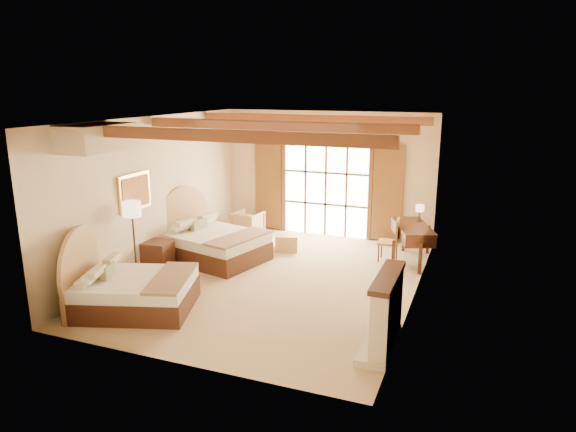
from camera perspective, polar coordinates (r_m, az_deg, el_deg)
The scene contains 19 objects.
floor at distance 10.48m, azimuth -1.48°, elevation -7.02°, with size 7.00×7.00×0.00m, color tan.
wall_back at distance 13.25m, azimuth 4.32°, elevation 4.64°, with size 5.50×5.50×0.00m, color beige.
wall_left at distance 11.34m, azimuth -14.48°, elevation 2.60°, with size 7.00×7.00×0.00m, color beige.
wall_right at distance 9.33m, azimuth 14.25°, elevation 0.16°, with size 7.00×7.00×0.00m, color beige.
ceiling at distance 9.79m, azimuth -1.60°, elevation 10.72°, with size 7.00×7.00×0.00m, color #AE6430.
ceiling_beams at distance 9.79m, azimuth -1.59°, elevation 10.02°, with size 5.39×4.60×0.18m, color brown, non-canonical shape.
french_doors at distance 13.26m, azimuth 4.22°, elevation 3.11°, with size 3.95×0.08×2.60m.
fireplace at distance 7.83m, azimuth 10.74°, elevation -10.85°, with size 0.46×1.40×1.16m.
painting at distance 10.69m, azimuth -16.64°, elevation 2.59°, with size 0.06×0.95×0.75m.
canopy_valance at distance 9.38m, azimuth -20.35°, elevation 8.17°, with size 0.70×1.40×0.45m, color beige.
bed_near at distance 9.46m, azimuth -17.38°, elevation -7.56°, with size 2.38×2.00×1.29m.
bed_far at distance 11.67m, azimuth -8.76°, elevation -2.79°, with size 2.44×2.03×1.37m.
nightstand at distance 11.20m, azimuth -14.25°, elevation -4.34°, with size 0.53×0.53×0.63m, color #4A2417.
floor_lamp at distance 10.34m, azimuth -16.93°, elevation 0.21°, with size 0.35×0.35×1.65m.
armchair at distance 13.46m, azimuth -4.47°, elevation -0.80°, with size 0.68×0.70×0.64m, color tan.
ottoman at distance 12.25m, azimuth -0.16°, elevation -2.90°, with size 0.52×0.52×0.38m, color tan.
desk at distance 11.68m, azimuth 13.60°, elevation -2.84°, with size 1.18×1.69×0.84m.
desk_chair at distance 11.66m, azimuth 11.15°, elevation -3.49°, with size 0.45×0.45×0.97m.
desk_lamp at distance 11.91m, azimuth 14.46°, elevation 0.79°, with size 0.19×0.19×0.37m.
Camera 1 is at (3.77, -9.01, 3.80)m, focal length 32.00 mm.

